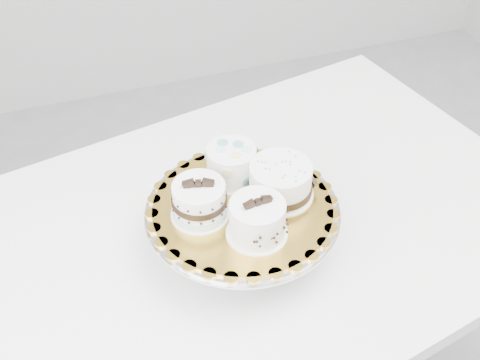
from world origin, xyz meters
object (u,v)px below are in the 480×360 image
object	(u,v)px
cake_ribbon	(281,181)
cake_stand	(242,219)
table	(255,244)
cake_swirl	(257,220)
cake_banded	(199,201)
cake_board	(243,207)
cake_dots	(231,163)

from	to	relation	value
cake_ribbon	cake_stand	bearing A→B (deg)	172.73
table	cake_stand	size ratio (longest dim) A/B	3.70
cake_swirl	cake_banded	world-z (taller)	same
cake_swirl	cake_board	bearing A→B (deg)	85.59
cake_stand	cake_ribbon	xyz separation A→B (m)	(0.08, 0.01, 0.07)
cake_swirl	table	bearing A→B (deg)	64.73
cake_ribbon	cake_dots	bearing A→B (deg)	120.46
cake_stand	cake_board	size ratio (longest dim) A/B	1.09
cake_stand	cake_dots	size ratio (longest dim) A/B	3.13
table	cake_ribbon	size ratio (longest dim) A/B	9.55
cake_banded	cake_board	bearing A→B (deg)	11.33
table	cake_banded	bearing A→B (deg)	-170.43
cake_dots	cake_banded	bearing A→B (deg)	-141.49
table	cake_banded	distance (m)	0.25
table	cake_swirl	distance (m)	0.25
table	cake_stand	distance (m)	0.16
cake_board	cake_ribbon	xyz separation A→B (m)	(0.08, 0.01, 0.03)
table	cake_board	distance (m)	0.19
cake_stand	cake_swirl	bearing A→B (deg)	-89.25
cake_dots	cake_ribbon	bearing A→B (deg)	-49.44
cake_board	cake_swirl	bearing A→B (deg)	-89.25
cake_ribbon	cake_swirl	bearing A→B (deg)	-146.85
cake_swirl	cake_dots	bearing A→B (deg)	82.89
cake_board	cake_banded	xyz separation A→B (m)	(-0.08, 0.00, 0.03)
cake_banded	cake_ribbon	xyz separation A→B (m)	(0.16, 0.00, -0.00)
cake_banded	cake_dots	bearing A→B (deg)	56.97
cake_banded	cake_swirl	bearing A→B (deg)	-29.28
cake_swirl	cake_banded	bearing A→B (deg)	130.70
cake_stand	cake_banded	distance (m)	0.11
cake_stand	cake_dots	world-z (taller)	cake_dots
table	cake_dots	bearing A→B (deg)	133.94
table	cake_stand	world-z (taller)	cake_stand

